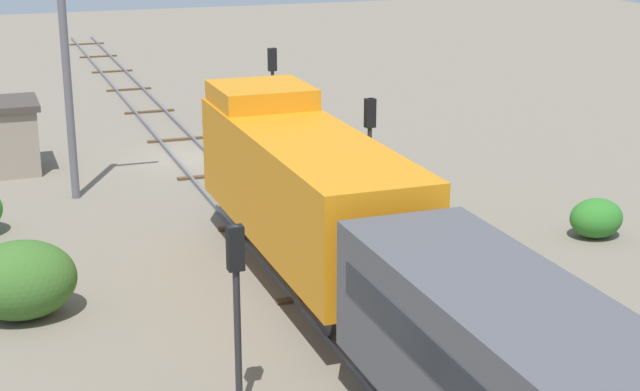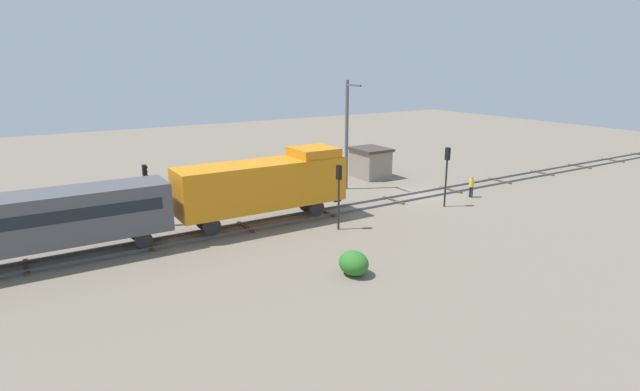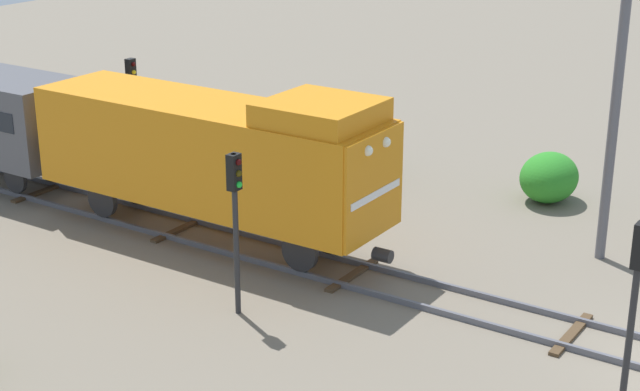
% 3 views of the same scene
% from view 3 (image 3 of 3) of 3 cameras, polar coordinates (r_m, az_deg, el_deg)
% --- Properties ---
extents(locomotive, '(2.90, 11.60, 4.60)m').
position_cam_3_polar(locomotive, '(28.20, -6.18, 2.60)').
color(locomotive, orange).
rests_on(locomotive, railway_track).
extents(traffic_signal_near, '(0.32, 0.34, 4.39)m').
position_cam_3_polar(traffic_signal_near, '(19.70, 17.90, -5.22)').
color(traffic_signal_near, '#262628').
rests_on(traffic_signal_near, ground).
extents(traffic_signal_mid, '(0.32, 0.34, 4.16)m').
position_cam_3_polar(traffic_signal_mid, '(23.60, -4.95, -0.52)').
color(traffic_signal_mid, '#262628').
rests_on(traffic_signal_mid, ground).
extents(traffic_signal_far, '(0.32, 0.34, 4.05)m').
position_cam_3_polar(traffic_signal_far, '(35.06, -10.85, 5.85)').
color(traffic_signal_far, '#262628').
rests_on(traffic_signal_far, ground).
extents(catenary_mast, '(1.94, 0.28, 8.95)m').
position_cam_3_polar(catenary_mast, '(27.42, 16.83, 5.59)').
color(catenary_mast, '#595960').
rests_on(catenary_mast, ground).
extents(bush_mid, '(2.72, 2.23, 1.98)m').
position_cam_3_polar(bush_mid, '(34.51, 1.58, 2.83)').
color(bush_mid, '#376426').
rests_on(bush_mid, ground).
extents(bush_far, '(2.25, 1.84, 1.63)m').
position_cam_3_polar(bush_far, '(32.75, 13.18, 1.03)').
color(bush_far, '#2B8726').
rests_on(bush_far, ground).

